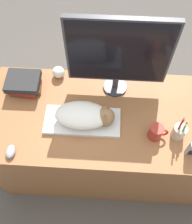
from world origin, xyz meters
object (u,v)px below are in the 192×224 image
Objects in this scene: coffee_mug at (156,132)px; book_stack at (24,84)px; cat at (86,115)px; computer_mouse at (11,152)px; phone at (192,149)px; baseball at (58,72)px; pen_cup at (179,131)px; monitor at (119,54)px; keyboard at (82,121)px.

coffee_mug reaches higher than book_stack.
computer_mouse is (-0.40, -0.21, -0.06)m from cat.
phone is at bearing -21.17° from book_stack.
pen_cup is at bearing -27.80° from baseball.
computer_mouse is 0.43m from book_stack.
coffee_mug is (0.79, 0.15, 0.03)m from computer_mouse.
baseball is (-0.72, 0.38, -0.01)m from pen_cup.
cat is at bearing -58.21° from baseball.
monitor reaches higher than book_stack.
book_stack is at bearing 149.78° from keyboard.
book_stack is (-0.40, 0.22, -0.03)m from cat.
coffee_mug is at bearing -8.64° from keyboard.
cat is 0.46m from book_stack.
cat is 0.39m from baseball.
baseball is (-0.36, 0.07, -0.27)m from monitor.
keyboard is 2.22× the size of pen_cup.
book_stack is at bearing 158.83° from phone.
pen_cup is at bearing 5.58° from coffee_mug.
pen_cup is 2.58× the size of baseball.
computer_mouse is 0.93m from pen_cup.
keyboard is at bearing 171.36° from coffee_mug.
phone is (0.41, -0.41, -0.25)m from monitor.
cat reaches higher than phone.
cat is (0.02, 0.00, 0.07)m from keyboard.
keyboard is 3.65× the size of phone.
cat is 0.45m from computer_mouse.
baseball is 0.37× the size of book_stack.
cat reaches higher than baseball.
pen_cup reaches higher than keyboard.
keyboard is 0.55m from pen_cup.
coffee_mug is 0.13m from pen_cup.
cat is at bearing -121.69° from monitor.
monitor is at bearing -11.34° from baseball.
coffee_mug is 0.20m from phone.
computer_mouse is 0.57m from baseball.
book_stack is at bearing 90.56° from computer_mouse.
monitor is 5.24× the size of coffee_mug.
computer_mouse is 0.41× the size of pen_cup.
baseball is (0.19, 0.54, 0.02)m from computer_mouse.
phone is at bearing -27.54° from coffee_mug.
book_stack is (-0.20, -0.11, 0.01)m from baseball.
computer_mouse is at bearing -150.30° from keyboard.
pen_cup reaches higher than phone.
coffee_mug is (0.23, -0.32, -0.26)m from monitor.
pen_cup reaches higher than coffee_mug.
monitor reaches higher than cat.
monitor is 4.70× the size of phone.
computer_mouse is 0.75× the size of coffee_mug.
cat reaches higher than book_stack.
monitor is 0.63m from phone.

